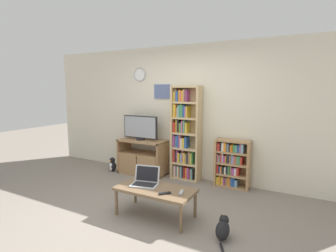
{
  "coord_description": "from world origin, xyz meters",
  "views": [
    {
      "loc": [
        2.05,
        -2.78,
        1.76
      ],
      "look_at": [
        -0.01,
        1.04,
        1.14
      ],
      "focal_mm": 28.0,
      "sensor_mm": 36.0,
      "label": 1
    }
  ],
  "objects": [
    {
      "name": "bookshelf_short",
      "position": [
        0.89,
        1.77,
        0.44
      ],
      "size": [
        0.61,
        0.24,
        0.87
      ],
      "color": "tan",
      "rests_on": "ground_plane"
    },
    {
      "name": "television",
      "position": [
        -0.97,
        1.62,
        0.97
      ],
      "size": [
        0.79,
        0.18,
        0.5
      ],
      "color": "black",
      "rests_on": "tv_stand"
    },
    {
      "name": "remote_near_laptop",
      "position": [
        0.65,
        0.18,
        0.42
      ],
      "size": [
        0.08,
        0.17,
        0.02
      ],
      "rotation": [
        0.0,
        0.0,
        3.4
      ],
      "color": "#99999E",
      "rests_on": "coffee_table"
    },
    {
      "name": "ground_plane",
      "position": [
        0.0,
        0.0,
        0.0
      ],
      "size": [
        18.0,
        18.0,
        0.0
      ],
      "primitive_type": "plane",
      "color": "gray"
    },
    {
      "name": "remote_far_from_laptop",
      "position": [
        0.48,
        0.05,
        0.42
      ],
      "size": [
        0.14,
        0.15,
        0.02
      ],
      "rotation": [
        0.0,
        0.0,
        5.57
      ],
      "color": "black",
      "rests_on": "coffee_table"
    },
    {
      "name": "penguin_figurine",
      "position": [
        -1.59,
        1.45,
        0.14
      ],
      "size": [
        0.16,
        0.15,
        0.3
      ],
      "color": "black",
      "rests_on": "ground_plane"
    },
    {
      "name": "cat",
      "position": [
        1.25,
        0.07,
        0.12
      ],
      "size": [
        0.21,
        0.46,
        0.27
      ],
      "rotation": [
        0.0,
        0.0,
        0.08
      ],
      "color": "black",
      "rests_on": "ground_plane"
    },
    {
      "name": "coffee_table",
      "position": [
        0.26,
        0.17,
        0.36
      ],
      "size": [
        1.09,
        0.54,
        0.41
      ],
      "color": "brown",
      "rests_on": "ground_plane"
    },
    {
      "name": "wall_back",
      "position": [
        -0.01,
        1.93,
        1.3
      ],
      "size": [
        6.87,
        0.09,
        2.6
      ],
      "color": "beige",
      "rests_on": "ground_plane"
    },
    {
      "name": "bookshelf_tall",
      "position": [
        -0.03,
        1.77,
        0.86
      ],
      "size": [
        0.57,
        0.25,
        1.82
      ],
      "color": "tan",
      "rests_on": "ground_plane"
    },
    {
      "name": "laptop",
      "position": [
        0.07,
        0.22,
        0.47
      ],
      "size": [
        0.42,
        0.35,
        0.26
      ],
      "rotation": [
        0.0,
        0.0,
        0.21
      ],
      "color": "#B7BABC",
      "rests_on": "coffee_table"
    },
    {
      "name": "tv_stand",
      "position": [
        -0.93,
        1.62,
        0.36
      ],
      "size": [
        1.0,
        0.47,
        0.72
      ],
      "color": "#9E754C",
      "rests_on": "ground_plane"
    }
  ]
}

